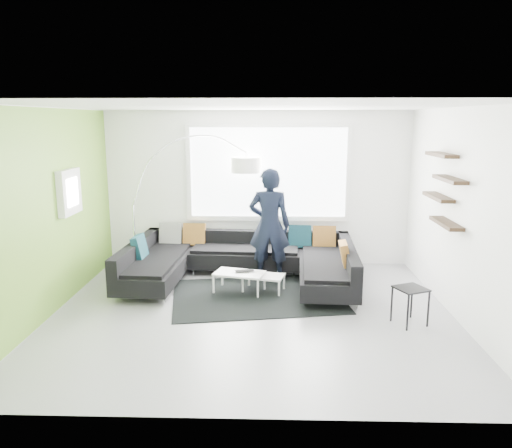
{
  "coord_description": "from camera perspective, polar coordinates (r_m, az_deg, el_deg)",
  "views": [
    {
      "loc": [
        0.25,
        -6.52,
        2.64
      ],
      "look_at": [
        0.03,
        0.9,
        1.08
      ],
      "focal_mm": 35.0,
      "sensor_mm": 36.0,
      "label": 1
    }
  ],
  "objects": [
    {
      "name": "sectional_sofa",
      "position": [
        8.11,
        -1.76,
        -4.53
      ],
      "size": [
        3.75,
        2.44,
        0.78
      ],
      "rotation": [
        0.0,
        0.0,
        -0.05
      ],
      "color": "black",
      "rests_on": "ground"
    },
    {
      "name": "room_shell",
      "position": [
        6.78,
        -0.07,
        4.86
      ],
      "size": [
        5.54,
        5.04,
        2.82
      ],
      "color": "white",
      "rests_on": "ground"
    },
    {
      "name": "coffee_table",
      "position": [
        7.8,
        -0.53,
        -6.64
      ],
      "size": [
        1.08,
        0.79,
        0.32
      ],
      "primitive_type": "cube",
      "rotation": [
        0.0,
        0.0,
        -0.26
      ],
      "color": "silver",
      "rests_on": "ground"
    },
    {
      "name": "laptop",
      "position": [
        7.73,
        -1.26,
        -5.49
      ],
      "size": [
        0.38,
        0.32,
        0.02
      ],
      "primitive_type": "imported",
      "rotation": [
        0.0,
        0.0,
        0.24
      ],
      "color": "black",
      "rests_on": "coffee_table"
    },
    {
      "name": "person",
      "position": [
        8.2,
        1.53,
        -0.11
      ],
      "size": [
        0.75,
        0.55,
        1.87
      ],
      "primitive_type": "imported",
      "rotation": [
        0.0,
        0.0,
        3.07
      ],
      "color": "black",
      "rests_on": "ground"
    },
    {
      "name": "side_table",
      "position": [
        6.89,
        17.17,
        -8.94
      ],
      "size": [
        0.48,
        0.48,
        0.5
      ],
      "primitive_type": "cube",
      "rotation": [
        0.0,
        0.0,
        0.42
      ],
      "color": "black",
      "rests_on": "ground"
    },
    {
      "name": "arc_lamp",
      "position": [
        8.81,
        -13.89,
        2.1
      ],
      "size": [
        2.23,
        0.65,
        2.39
      ],
      "primitive_type": null,
      "rotation": [
        0.0,
        0.0,
        0.03
      ],
      "color": "silver",
      "rests_on": "ground"
    },
    {
      "name": "rug",
      "position": [
        7.66,
        0.11,
        -8.21
      ],
      "size": [
        2.78,
        2.22,
        0.01
      ],
      "primitive_type": "cube",
      "rotation": [
        0.0,
        0.0,
        0.16
      ],
      "color": "black",
      "rests_on": "ground"
    },
    {
      "name": "ground",
      "position": [
        7.04,
        -0.44,
        -10.14
      ],
      "size": [
        5.5,
        5.5,
        0.0
      ],
      "primitive_type": "plane",
      "color": "gray",
      "rests_on": "ground"
    }
  ]
}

